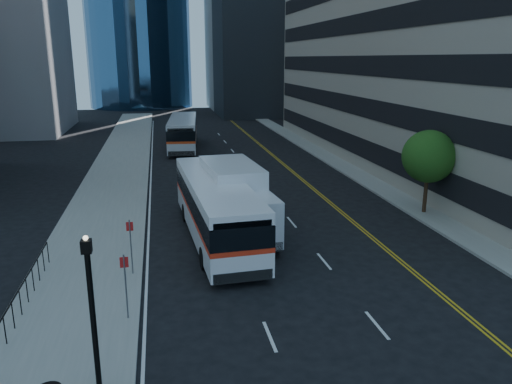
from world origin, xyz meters
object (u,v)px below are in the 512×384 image
at_px(bus_rear, 183,132).
at_px(bus_front, 216,207).
at_px(street_tree, 429,157).
at_px(lamp_post, 92,308).
at_px(box_truck, 236,199).

bearing_deg(bus_rear, bus_front, -84.67).
bearing_deg(bus_front, bus_rear, 86.94).
height_order(street_tree, lamp_post, street_tree).
distance_m(street_tree, lamp_post, 22.82).
xyz_separation_m(street_tree, lamp_post, (-18.00, -14.00, -0.92)).
bearing_deg(bus_front, box_truck, 22.07).
bearing_deg(lamp_post, bus_rear, 83.59).
bearing_deg(bus_rear, street_tree, -58.35).
distance_m(bus_front, box_truck, 1.33).
height_order(street_tree, bus_front, street_tree).
bearing_deg(bus_front, street_tree, 4.72).
distance_m(lamp_post, bus_rear, 40.85).
bearing_deg(box_truck, lamp_post, -120.46).
relative_size(bus_rear, box_truck, 1.59).
xyz_separation_m(bus_front, box_truck, (1.18, 0.57, 0.19)).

